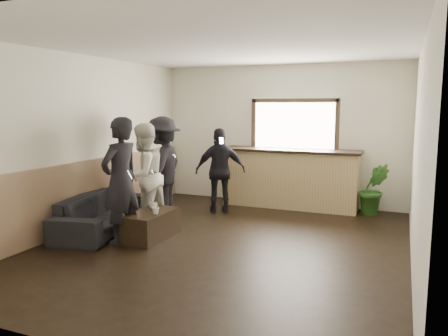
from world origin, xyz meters
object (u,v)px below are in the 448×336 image
at_px(person_b, 143,176).
at_px(person_d, 220,171).
at_px(cup_a, 153,206).
at_px(sofa, 102,212).
at_px(bar_counter, 290,175).
at_px(cup_b, 156,211).
at_px(coffee_table, 150,225).
at_px(potted_plant, 374,189).
at_px(person_a, 121,181).
at_px(person_c, 163,167).

relative_size(person_b, person_d, 1.08).
height_order(cup_a, person_d, person_d).
distance_m(sofa, person_d, 2.29).
bearing_deg(sofa, bar_counter, -52.37).
distance_m(sofa, cup_b, 1.11).
distance_m(sofa, cup_a, 0.90).
bearing_deg(sofa, person_d, -46.98).
distance_m(coffee_table, potted_plant, 4.13).
height_order(bar_counter, cup_a, bar_counter).
bearing_deg(person_a, bar_counter, 161.34).
bearing_deg(sofa, person_b, -62.13).
bearing_deg(potted_plant, person_c, -155.67).
xyz_separation_m(coffee_table, person_a, (-0.27, -0.33, 0.71)).
xyz_separation_m(person_b, person_d, (0.77, 1.40, -0.07)).
bearing_deg(person_a, person_d, 174.06).
bearing_deg(cup_a, bar_counter, 60.86).
height_order(person_a, person_c, person_a).
height_order(sofa, cup_a, sofa).
bearing_deg(bar_counter, cup_b, -113.49).
bearing_deg(cup_b, coffee_table, 150.44).
distance_m(cup_a, potted_plant, 4.04).
distance_m(bar_counter, sofa, 3.68).
xyz_separation_m(person_a, person_c, (-0.22, 1.57, -0.01)).
relative_size(coffee_table, person_c, 0.51).
relative_size(potted_plant, person_a, 0.52).
height_order(cup_b, person_c, person_c).
height_order(cup_a, person_c, person_c).
bearing_deg(cup_b, potted_plant, 45.52).
height_order(person_b, person_c, person_c).
relative_size(sofa, potted_plant, 2.13).
bearing_deg(coffee_table, sofa, 175.29).
height_order(bar_counter, potted_plant, bar_counter).
height_order(bar_counter, person_b, bar_counter).
relative_size(coffee_table, cup_a, 7.28).
height_order(sofa, person_d, person_d).
bearing_deg(bar_counter, person_a, -118.10).
bearing_deg(sofa, person_c, -33.14).
height_order(cup_a, person_a, person_a).
relative_size(person_c, person_d, 1.14).
bearing_deg(person_b, coffee_table, 52.80).
xyz_separation_m(sofa, coffee_table, (0.94, -0.08, -0.09)).
relative_size(coffee_table, person_b, 0.54).
xyz_separation_m(sofa, person_c, (0.45, 1.16, 0.61)).
distance_m(sofa, person_c, 1.38).
bearing_deg(person_c, bar_counter, 120.81).
relative_size(cup_a, potted_plant, 0.13).
xyz_separation_m(person_c, person_d, (0.83, 0.67, -0.11)).
distance_m(bar_counter, cup_a, 3.07).
distance_m(cup_b, person_a, 0.67).
distance_m(sofa, person_a, 1.00).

